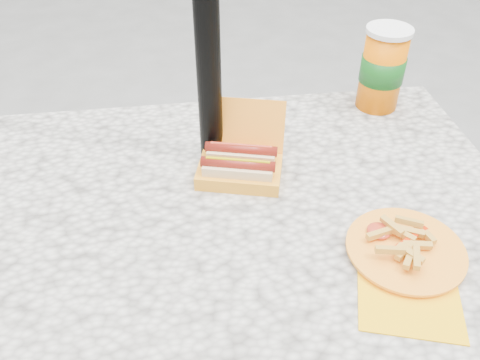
{
  "coord_description": "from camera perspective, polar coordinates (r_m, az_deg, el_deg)",
  "views": [
    {
      "loc": [
        -0.06,
        -0.75,
        1.43
      ],
      "look_at": [
        0.04,
        0.01,
        0.8
      ],
      "focal_mm": 38.0,
      "sensor_mm": 36.0,
      "label": 1
    }
  ],
  "objects": [
    {
      "name": "fries_plate",
      "position": [
        0.95,
        18.03,
        -7.69
      ],
      "size": [
        0.24,
        0.3,
        0.04
      ],
      "rotation": [
        0.0,
        0.0,
        -0.02
      ],
      "color": "#FFB40B",
      "rests_on": "picnic_table"
    },
    {
      "name": "umbrella_pole",
      "position": [
        0.97,
        -3.87,
        19.55
      ],
      "size": [
        0.05,
        0.05,
        2.2
      ],
      "primitive_type": "cylinder",
      "color": "black",
      "rests_on": "ground"
    },
    {
      "name": "picnic_table",
      "position": [
        1.09,
        -2.11,
        -6.83
      ],
      "size": [
        1.2,
        0.8,
        0.75
      ],
      "color": "beige",
      "rests_on": "ground"
    },
    {
      "name": "soda_cup",
      "position": [
        1.32,
        15.71,
        11.97
      ],
      "size": [
        0.11,
        0.11,
        0.21
      ],
      "rotation": [
        0.0,
        0.0,
        -0.23
      ],
      "color": "#FB6E00",
      "rests_on": "picnic_table"
    },
    {
      "name": "hotdog_box",
      "position": [
        1.06,
        0.0,
        1.85
      ],
      "size": [
        0.21,
        0.2,
        0.13
      ],
      "rotation": [
        0.0,
        0.0,
        -0.27
      ],
      "color": "orange",
      "rests_on": "picnic_table"
    }
  ]
}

